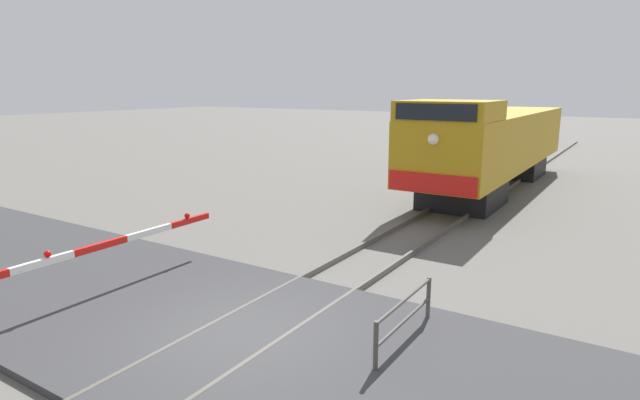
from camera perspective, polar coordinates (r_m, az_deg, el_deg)
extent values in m
plane|color=#605E59|center=(9.77, -8.54, -14.89)|extent=(160.00, 160.00, 0.00)
cube|color=#59544C|center=(10.18, -11.70, -13.38)|extent=(0.08, 80.00, 0.15)
cube|color=#59544C|center=(9.33, -5.10, -15.67)|extent=(0.08, 80.00, 0.15)
cube|color=#38383A|center=(9.74, -8.56, -14.51)|extent=(36.00, 5.78, 0.15)
cube|color=black|center=(20.37, 15.33, 0.78)|extent=(2.62, 3.20, 1.05)
cube|color=black|center=(28.20, 20.34, 3.57)|extent=(2.62, 3.20, 1.05)
cube|color=#B28414|center=(24.04, 18.50, 6.32)|extent=(3.09, 14.90, 2.28)
cube|color=#B28414|center=(18.15, 14.02, 9.48)|extent=(3.03, 2.81, 0.65)
cube|color=black|center=(16.80, 12.43, 9.36)|extent=(2.62, 0.06, 0.52)
cube|color=red|center=(17.04, 12.07, 1.76)|extent=(2.93, 0.08, 0.64)
sphere|color=#F2EACC|center=(16.84, 12.27, 6.51)|extent=(0.36, 0.36, 0.36)
cube|color=white|center=(11.35, -28.06, -6.06)|extent=(0.10, 1.26, 0.14)
cube|color=red|center=(11.97, -22.83, -4.65)|extent=(0.10, 1.26, 0.14)
cube|color=white|center=(12.69, -18.17, -3.35)|extent=(0.10, 1.26, 0.14)
cube|color=red|center=(13.49, -14.06, -2.19)|extent=(0.10, 1.26, 0.14)
sphere|color=red|center=(11.36, -27.62, -5.25)|extent=(0.14, 0.14, 0.14)
sphere|color=red|center=(13.41, -14.31, -1.67)|extent=(0.14, 0.14, 0.14)
cylinder|color=#4C4742|center=(8.40, 6.10, -15.98)|extent=(0.08, 0.08, 0.95)
cylinder|color=#4C4742|center=(10.24, 11.74, -10.76)|extent=(0.08, 0.08, 0.95)
cylinder|color=#4C4742|center=(9.12, 9.32, -10.66)|extent=(0.06, 2.22, 0.06)
cylinder|color=#4C4742|center=(9.28, 9.24, -12.86)|extent=(0.06, 2.22, 0.06)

